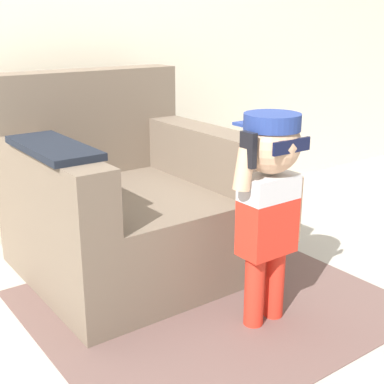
{
  "coord_description": "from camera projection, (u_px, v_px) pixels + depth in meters",
  "views": [
    {
      "loc": [
        -1.25,
        -2.2,
        1.2
      ],
      "look_at": [
        0.06,
        -0.41,
        0.49
      ],
      "focal_mm": 50.0,
      "sensor_mm": 36.0,
      "label": 1
    }
  ],
  "objects": [
    {
      "name": "armchair",
      "position": [
        125.0,
        204.0,
        2.65
      ],
      "size": [
        1.01,
        1.01,
        0.96
      ],
      "color": "#6B5B4C",
      "rests_on": "ground_plane"
    },
    {
      "name": "side_table",
      "position": [
        233.0,
        172.0,
        3.24
      ],
      "size": [
        0.28,
        0.28,
        0.53
      ],
      "color": "#333333",
      "rests_on": "ground_plane"
    },
    {
      "name": "ground_plane",
      "position": [
        136.0,
        264.0,
        2.77
      ],
      "size": [
        10.0,
        10.0,
        0.0
      ],
      "primitive_type": "plane",
      "color": "#ADA89E"
    },
    {
      "name": "person_child",
      "position": [
        269.0,
        188.0,
        2.07
      ],
      "size": [
        0.36,
        0.27,
        0.87
      ],
      "color": "red",
      "rests_on": "ground_plane"
    },
    {
      "name": "rug",
      "position": [
        209.0,
        302.0,
        2.38
      ],
      "size": [
        1.47,
        1.31,
        0.01
      ],
      "color": "brown",
      "rests_on": "ground_plane"
    },
    {
      "name": "wall_back",
      "position": [
        64.0,
        1.0,
        2.89
      ],
      "size": [
        10.0,
        0.05,
        2.6
      ],
      "color": "beige",
      "rests_on": "ground_plane"
    }
  ]
}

